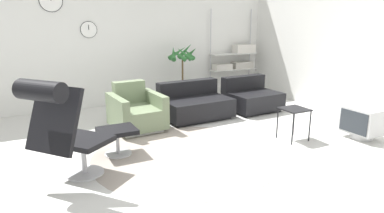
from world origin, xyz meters
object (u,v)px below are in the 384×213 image
(ottoman, at_px, (117,135))
(lounge_chair, at_px, (61,121))
(couch_second, at_px, (251,98))
(shelf_unit, at_px, (237,59))
(side_table, at_px, (294,113))
(crt_television, at_px, (363,122))
(couch_low, at_px, (195,105))
(potted_plant, at_px, (183,72))
(armchair_red, at_px, (136,112))

(ottoman, bearing_deg, lounge_chair, -140.77)
(couch_second, relative_size, shelf_unit, 0.50)
(side_table, bearing_deg, couch_second, 74.43)
(lounge_chair, distance_m, shelf_unit, 5.35)
(side_table, bearing_deg, ottoman, 166.10)
(lounge_chair, xyz_separation_m, crt_television, (4.23, -0.46, -0.47))
(couch_second, xyz_separation_m, crt_television, (0.51, -2.14, 0.02))
(lounge_chair, xyz_separation_m, ottoman, (0.74, 0.60, -0.46))
(couch_low, bearing_deg, crt_television, 126.59)
(couch_low, xyz_separation_m, crt_television, (1.76, -2.16, 0.02))
(couch_second, xyz_separation_m, side_table, (-0.47, -1.70, 0.18))
(lounge_chair, relative_size, ottoman, 2.44)
(lounge_chair, distance_m, crt_television, 4.28)
(ottoman, xyz_separation_m, side_table, (2.51, -0.62, 0.15))
(lounge_chair, bearing_deg, potted_plant, 95.74)
(side_table, bearing_deg, armchair_red, 141.08)
(potted_plant, bearing_deg, couch_second, -45.13)
(armchair_red, xyz_separation_m, couch_second, (2.42, 0.13, -0.04))
(lounge_chair, xyz_separation_m, couch_second, (3.72, 1.68, -0.49))
(couch_low, height_order, potted_plant, potted_plant)
(couch_second, distance_m, potted_plant, 1.51)
(crt_television, bearing_deg, couch_low, 38.15)
(couch_second, distance_m, side_table, 1.77)
(shelf_unit, bearing_deg, couch_low, -142.72)
(couch_second, bearing_deg, couch_low, -3.72)
(side_table, relative_size, crt_television, 0.92)
(armchair_red, distance_m, couch_low, 1.17)
(side_table, xyz_separation_m, shelf_unit, (1.09, 3.15, 0.42))
(couch_low, relative_size, couch_second, 1.24)
(armchair_red, xyz_separation_m, potted_plant, (1.40, 1.15, 0.42))
(ottoman, height_order, shelf_unit, shelf_unit)
(ottoman, height_order, side_table, side_table)
(couch_low, distance_m, shelf_unit, 2.42)
(potted_plant, bearing_deg, side_table, -78.68)
(ottoman, xyz_separation_m, couch_low, (1.73, 1.10, -0.03))
(couch_second, bearing_deg, crt_television, 100.77)
(couch_second, relative_size, side_table, 2.07)
(side_table, bearing_deg, crt_television, -24.08)
(lounge_chair, xyz_separation_m, side_table, (3.25, -0.02, -0.32))
(couch_low, bearing_deg, shelf_unit, -145.27)
(lounge_chair, xyz_separation_m, shelf_unit, (4.34, 3.13, 0.10))
(ottoman, relative_size, couch_low, 0.40)
(couch_low, distance_m, crt_television, 2.79)
(armchair_red, xyz_separation_m, couch_low, (1.16, 0.15, -0.04))
(armchair_red, bearing_deg, couch_second, 179.51)
(ottoman, relative_size, couch_second, 0.49)
(ottoman, height_order, crt_television, crt_television)
(armchair_red, distance_m, crt_television, 3.55)
(crt_television, height_order, potted_plant, potted_plant)
(crt_television, distance_m, potted_plant, 3.53)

